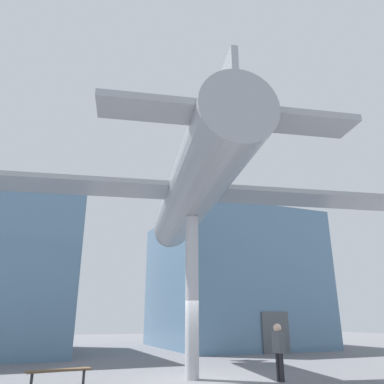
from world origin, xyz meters
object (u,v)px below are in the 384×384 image
suspended_airplane (191,193)px  plaza_bench (59,371)px  visitor_person (279,347)px  support_pylon_central (192,293)px

suspended_airplane → plaza_bench: bearing=-164.9°
suspended_airplane → visitor_person: bearing=-21.6°
support_pylon_central → suspended_airplane: 3.77m
support_pylon_central → visitor_person: 3.37m
support_pylon_central → suspended_airplane: size_ratio=0.27×
visitor_person → plaza_bench: visitor_person is taller
support_pylon_central → plaza_bench: size_ratio=2.95×
support_pylon_central → visitor_person: (2.49, -1.44, -1.76)m
suspended_airplane → plaza_bench: 7.44m
suspended_airplane → plaza_bench: suspended_airplane is taller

